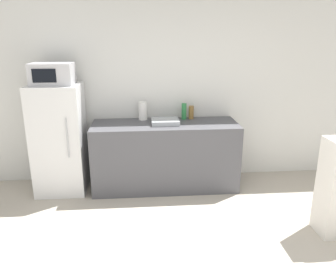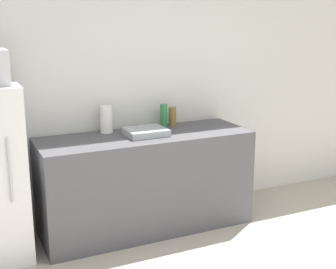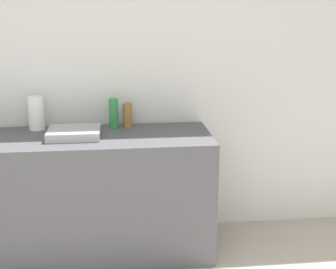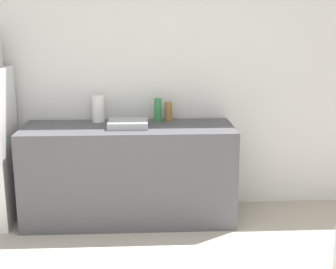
% 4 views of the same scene
% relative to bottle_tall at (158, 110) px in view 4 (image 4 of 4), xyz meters
% --- Properties ---
extents(wall_back, '(8.00, 0.06, 2.60)m').
position_rel_bottle_tall_xyz_m(wall_back, '(-0.13, 0.17, 0.26)').
color(wall_back, silver).
rests_on(wall_back, ground_plane).
extents(counter, '(1.99, 0.67, 0.93)m').
position_rel_bottle_tall_xyz_m(counter, '(-0.29, -0.22, -0.58)').
color(counter, '#4C4C51').
rests_on(counter, ground_plane).
extents(sink_basin, '(0.37, 0.32, 0.06)m').
position_rel_bottle_tall_xyz_m(sink_basin, '(-0.29, -0.23, -0.08)').
color(sink_basin, '#9EA3A8').
rests_on(sink_basin, counter).
extents(bottle_tall, '(0.07, 0.07, 0.23)m').
position_rel_bottle_tall_xyz_m(bottle_tall, '(0.00, 0.00, 0.00)').
color(bottle_tall, '#2D7F42').
rests_on(bottle_tall, counter).
extents(bottle_short, '(0.07, 0.07, 0.19)m').
position_rel_bottle_tall_xyz_m(bottle_short, '(0.11, 0.02, -0.02)').
color(bottle_short, olive).
rests_on(bottle_short, counter).
extents(paper_towel_roll, '(0.12, 0.12, 0.25)m').
position_rel_bottle_tall_xyz_m(paper_towel_roll, '(-0.58, 0.02, 0.01)').
color(paper_towel_roll, white).
rests_on(paper_towel_roll, counter).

